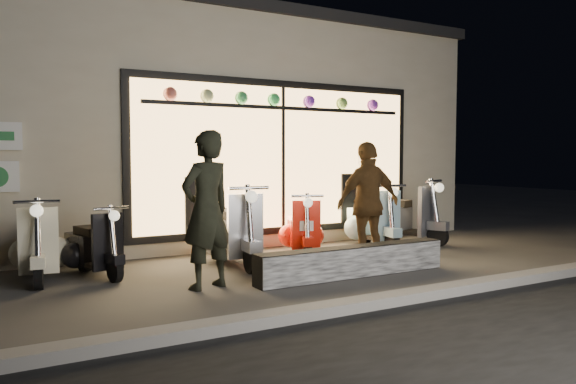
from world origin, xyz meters
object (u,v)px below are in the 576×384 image
at_px(scooter_silver, 231,233).
at_px(woman, 368,203).
at_px(scooter_red, 302,230).
at_px(graffiti_barrier, 353,261).
at_px(man, 206,210).

xyz_separation_m(scooter_silver, woman, (1.69, -1.07, 0.44)).
bearing_deg(woman, scooter_red, -70.67).
relative_size(graffiti_barrier, woman, 1.56).
xyz_separation_m(graffiti_barrier, man, (-1.91, 0.32, 0.74)).
bearing_deg(man, scooter_red, -163.91).
bearing_deg(scooter_silver, woman, -27.70).
height_order(graffiti_barrier, woman, woman).
relative_size(scooter_red, man, 0.70).
height_order(scooter_silver, man, man).
height_order(graffiti_barrier, scooter_red, scooter_red).
relative_size(graffiti_barrier, scooter_silver, 1.78).
bearing_deg(graffiti_barrier, man, 170.36).
distance_m(scooter_silver, woman, 2.05).
bearing_deg(woman, man, 5.91).
bearing_deg(scooter_silver, graffiti_barrier, -53.61).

